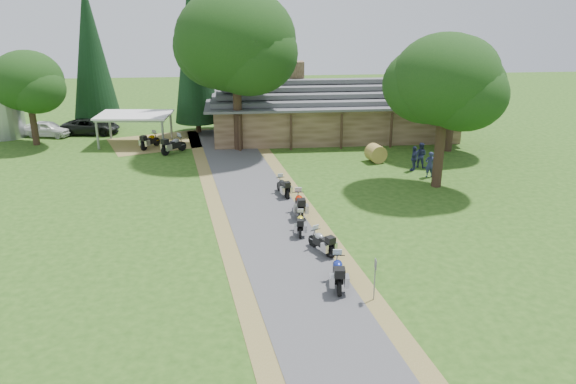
{
  "coord_description": "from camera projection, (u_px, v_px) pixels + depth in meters",
  "views": [
    {
      "loc": [
        -2.19,
        -23.07,
        11.94
      ],
      "look_at": [
        0.45,
        5.37,
        1.6
      ],
      "focal_mm": 35.0,
      "sensor_mm": 36.0,
      "label": 1
    }
  ],
  "objects": [
    {
      "name": "lodge",
      "position": [
        332.0,
        107.0,
        48.01
      ],
      "size": [
        21.4,
        9.4,
        4.9
      ],
      "primitive_type": null,
      "color": "brown",
      "rests_on": "ground"
    },
    {
      "name": "motorcycle_row_c",
      "position": [
        300.0,
        223.0,
        29.01
      ],
      "size": [
        0.73,
        1.72,
        1.14
      ],
      "primitive_type": null,
      "rotation": [
        0.0,
        0.0,
        1.46
      ],
      "color": "yellow",
      "rests_on": "ground"
    },
    {
      "name": "motorcycle_row_b",
      "position": [
        321.0,
        241.0,
        26.83
      ],
      "size": [
        1.34,
        1.86,
        1.23
      ],
      "primitive_type": null,
      "rotation": [
        0.0,
        0.0,
        2.04
      ],
      "color": "#96989D",
      "rests_on": "ground"
    },
    {
      "name": "motorcycle_row_e",
      "position": [
        283.0,
        186.0,
        34.35
      ],
      "size": [
        1.01,
        1.87,
        1.22
      ],
      "primitive_type": null,
      "rotation": [
        0.0,
        0.0,
        1.83
      ],
      "color": "black",
      "rests_on": "ground"
    },
    {
      "name": "oak_lodge_left",
      "position": [
        236.0,
        62.0,
        42.09
      ],
      "size": [
        9.04,
        9.04,
        13.58
      ],
      "primitive_type": null,
      "color": "black",
      "rests_on": "ground"
    },
    {
      "name": "cedar_far",
      "position": [
        91.0,
        56.0,
        48.91
      ],
      "size": [
        4.06,
        4.06,
        12.84
      ],
      "primitive_type": "cone",
      "color": "black",
      "rests_on": "ground"
    },
    {
      "name": "motorcycle_row_a",
      "position": [
        338.0,
        271.0,
        23.75
      ],
      "size": [
        0.89,
        2.13,
        1.42
      ],
      "primitive_type": null,
      "rotation": [
        0.0,
        0.0,
        1.47
      ],
      "color": "navy",
      "rests_on": "ground"
    },
    {
      "name": "motorcycle_row_d",
      "position": [
        299.0,
        203.0,
        31.29
      ],
      "size": [
        0.7,
        2.08,
        1.42
      ],
      "primitive_type": null,
      "rotation": [
        0.0,
        0.0,
        1.58
      ],
      "color": "#B71A03",
      "rests_on": "ground"
    },
    {
      "name": "carport",
      "position": [
        135.0,
        129.0,
        45.57
      ],
      "size": [
        6.07,
        4.35,
        2.48
      ],
      "primitive_type": null,
      "rotation": [
        0.0,
        0.0,
        -0.09
      ],
      "color": "white",
      "rests_on": "ground"
    },
    {
      "name": "person_c",
      "position": [
        414.0,
        156.0,
        38.89
      ],
      "size": [
        0.69,
        0.73,
        2.08
      ],
      "primitive_type": "imported",
      "rotation": [
        0.0,
        0.0,
        4.09
      ],
      "color": "navy",
      "rests_on": "ground"
    },
    {
      "name": "motorcycle_carport_b",
      "position": [
        174.0,
        144.0,
        43.18
      ],
      "size": [
        1.96,
        1.99,
        1.44
      ],
      "primitive_type": null,
      "rotation": [
        0.0,
        0.0,
        0.8
      ],
      "color": "gray",
      "rests_on": "ground"
    },
    {
      "name": "oak_silo",
      "position": [
        29.0,
        93.0,
        44.35
      ],
      "size": [
        5.58,
        5.58,
        8.36
      ],
      "primitive_type": null,
      "color": "black",
      "rests_on": "ground"
    },
    {
      "name": "silo",
      "position": [
        1.0,
        99.0,
        47.06
      ],
      "size": [
        3.45,
        3.45,
        6.6
      ],
      "primitive_type": "cylinder",
      "rotation": [
        0.0,
        0.0,
        0.06
      ],
      "color": "gray",
      "rests_on": "ground"
    },
    {
      "name": "motorcycle_carport_a",
      "position": [
        150.0,
        140.0,
        44.52
      ],
      "size": [
        1.58,
        2.02,
        1.35
      ],
      "primitive_type": null,
      "rotation": [
        0.0,
        0.0,
        1.02
      ],
      "color": "#D18E03",
      "rests_on": "ground"
    },
    {
      "name": "person_b",
      "position": [
        421.0,
        153.0,
        39.6
      ],
      "size": [
        0.74,
        0.7,
        2.12
      ],
      "primitive_type": "imported",
      "rotation": [
        0.0,
        0.0,
        2.54
      ],
      "color": "navy",
      "rests_on": "ground"
    },
    {
      "name": "driveway",
      "position": [
        273.0,
        230.0,
        29.55
      ],
      "size": [
        51.95,
        51.95,
        0.0
      ],
      "primitive_type": "plane",
      "rotation": [
        0.0,
        0.0,
        0.14
      ],
      "color": "#414143",
      "rests_on": "ground"
    },
    {
      "name": "oak_lodge_right",
      "position": [
        454.0,
        89.0,
        42.4
      ],
      "size": [
        6.73,
        6.73,
        9.75
      ],
      "primitive_type": null,
      "color": "black",
      "rests_on": "ground"
    },
    {
      "name": "ground",
      "position": [
        289.0,
        264.0,
        25.85
      ],
      "size": [
        120.0,
        120.0,
        0.0
      ],
      "primitive_type": "plane",
      "color": "#264A14",
      "rests_on": "ground"
    },
    {
      "name": "cedar_near",
      "position": [
        194.0,
        50.0,
        47.24
      ],
      "size": [
        3.9,
        3.9,
        14.26
      ],
      "primitive_type": "cone",
      "color": "black",
      "rests_on": "ground"
    },
    {
      "name": "oak_driveway",
      "position": [
        444.0,
        101.0,
        34.26
      ],
      "size": [
        6.59,
        6.59,
        11.0
      ],
      "primitive_type": null,
      "color": "black",
      "rests_on": "ground"
    },
    {
      "name": "person_a",
      "position": [
        430.0,
        162.0,
        37.54
      ],
      "size": [
        0.59,
        0.43,
        2.07
      ],
      "primitive_type": "imported",
      "rotation": [
        0.0,
        0.0,
        3.16
      ],
      "color": "navy",
      "rests_on": "ground"
    },
    {
      "name": "sign_post",
      "position": [
        375.0,
        280.0,
        22.58
      ],
      "size": [
        0.33,
        0.06,
        1.85
      ],
      "primitive_type": null,
      "color": "gray",
      "rests_on": "ground"
    },
    {
      "name": "hay_bale",
      "position": [
        376.0,
        153.0,
        41.01
      ],
      "size": [
        1.53,
        1.45,
        1.29
      ],
      "primitive_type": "cylinder",
      "rotation": [
        1.57,
        0.0,
        0.23
      ],
      "color": "olive",
      "rests_on": "ground"
    },
    {
      "name": "car_white_sedan",
      "position": [
        48.0,
        127.0,
        48.06
      ],
      "size": [
        3.43,
        5.47,
        1.69
      ],
      "primitive_type": "imported",
      "rotation": [
        0.0,
        0.0,
        1.3
      ],
      "color": "white",
      "rests_on": "ground"
    },
    {
      "name": "car_dark_suv",
      "position": [
        90.0,
        122.0,
        48.84
      ],
      "size": [
        2.84,
        5.52,
        2.03
      ],
      "primitive_type": "imported",
      "rotation": [
        0.0,
        0.0,
        1.46
      ],
      "color": "black",
      "rests_on": "ground"
    }
  ]
}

